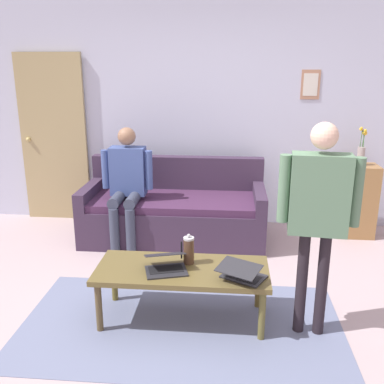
{
  "coord_description": "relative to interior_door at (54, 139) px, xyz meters",
  "views": [
    {
      "loc": [
        -0.33,
        3.07,
        1.94
      ],
      "look_at": [
        0.0,
        -0.73,
        0.8
      ],
      "focal_mm": 40.86,
      "sensor_mm": 36.0,
      "label": 1
    }
  ],
  "objects": [
    {
      "name": "ground_plane",
      "position": [
        -1.84,
        2.11,
        -1.02
      ],
      "size": [
        7.68,
        7.68,
        0.0
      ],
      "primitive_type": "plane",
      "color": "#B19BA0"
    },
    {
      "name": "area_rug",
      "position": [
        -1.83,
        2.28,
        -1.02
      ],
      "size": [
        2.45,
        1.35,
        0.01
      ],
      "primitive_type": "cube",
      "color": "slate",
      "rests_on": "ground_plane"
    },
    {
      "name": "back_wall",
      "position": [
        -1.84,
        -0.09,
        0.33
      ],
      "size": [
        7.04,
        0.11,
        2.7
      ],
      "color": "silver",
      "rests_on": "ground_plane"
    },
    {
      "name": "interior_door",
      "position": [
        0.0,
        0.0,
        0.0
      ],
      "size": [
        0.82,
        0.09,
        2.05
      ],
      "color": "tan",
      "rests_on": "ground_plane"
    },
    {
      "name": "couch",
      "position": [
        -1.56,
        0.54,
        -0.72
      ],
      "size": [
        2.0,
        0.87,
        0.88
      ],
      "color": "#3A293F",
      "rests_on": "ground_plane"
    },
    {
      "name": "coffee_table",
      "position": [
        -1.83,
        2.18,
        -0.64
      ],
      "size": [
        1.31,
        0.56,
        0.43
      ],
      "color": "brown",
      "rests_on": "ground_plane"
    },
    {
      "name": "laptop_left",
      "position": [
        -1.71,
        2.23,
        -0.55
      ],
      "size": [
        0.37,
        0.35,
        0.15
      ],
      "color": "#28282D",
      "rests_on": "coffee_table"
    },
    {
      "name": "laptop_center",
      "position": [
        -2.28,
        2.31,
        -0.55
      ],
      "size": [
        0.4,
        0.39,
        0.13
      ],
      "color": "#28282D",
      "rests_on": "coffee_table"
    },
    {
      "name": "french_press",
      "position": [
        -1.87,
        2.09,
        -0.48
      ],
      "size": [
        0.1,
        0.08,
        0.25
      ],
      "color": "#4C3323",
      "rests_on": "coffee_table"
    },
    {
      "name": "side_shelf",
      "position": [
        -3.62,
        0.28,
        -0.61
      ],
      "size": [
        0.42,
        0.32,
        0.83
      ],
      "color": "olive",
      "rests_on": "ground_plane"
    },
    {
      "name": "flower_vase",
      "position": [
        -3.62,
        0.28,
        -0.04
      ],
      "size": [
        0.09,
        0.08,
        0.43
      ],
      "color": "#A59691",
      "rests_on": "side_shelf"
    },
    {
      "name": "person_standing",
      "position": [
        -2.79,
        2.27,
        -0.02
      ],
      "size": [
        0.56,
        0.21,
        1.56
      ],
      "color": "black",
      "rests_on": "ground_plane"
    },
    {
      "name": "person_seated",
      "position": [
        -1.08,
        0.77,
        -0.3
      ],
      "size": [
        0.55,
        0.51,
        1.28
      ],
      "color": "#383D51",
      "rests_on": "ground_plane"
    }
  ]
}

